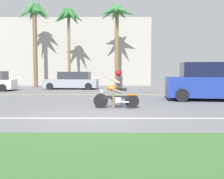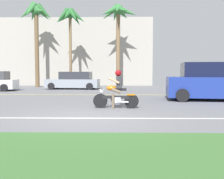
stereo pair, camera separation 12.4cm
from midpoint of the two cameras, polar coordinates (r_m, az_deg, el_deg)
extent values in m
cube|color=slate|center=(11.02, -3.43, -3.64)|extent=(56.00, 30.00, 0.04)
cube|color=#3D6B33|center=(4.13, -11.37, -15.92)|extent=(56.00, 3.80, 0.06)
cube|color=silver|center=(7.99, -5.14, -6.36)|extent=(50.40, 0.12, 0.01)
cube|color=yellow|center=(16.10, -2.02, -1.16)|extent=(50.40, 0.12, 0.01)
cylinder|color=black|center=(10.18, -2.27, -2.53)|extent=(0.57, 0.12, 0.57)
cylinder|color=black|center=(10.10, 4.71, -2.59)|extent=(0.57, 0.12, 0.57)
cylinder|color=#B7BAC1|center=(10.14, -1.74, -1.22)|extent=(0.26, 0.06, 0.50)
cube|color=black|center=(10.11, 1.21, -1.71)|extent=(1.04, 0.16, 0.11)
cube|color=#B7BAC1|center=(10.12, 1.47, -2.35)|extent=(0.32, 0.21, 0.23)
ellipsoid|color=#B76614|center=(10.09, 0.24, 0.34)|extent=(0.42, 0.23, 0.21)
cube|color=black|center=(10.07, 2.29, 0.00)|extent=(0.47, 0.24, 0.09)
cube|color=#B76614|center=(10.08, 4.61, -1.14)|extent=(0.31, 0.17, 0.06)
cylinder|color=#B7BAC1|center=(10.12, -1.32, 0.10)|extent=(0.07, 0.59, 0.03)
sphere|color=#B7BAC1|center=(10.14, -1.96, -0.53)|extent=(0.13, 0.13, 0.13)
cylinder|color=#B7BAC1|center=(10.00, 2.69, -2.81)|extent=(0.48, 0.10, 0.07)
cube|color=#2D2D33|center=(10.06, 1.97, 1.63)|extent=(0.23, 0.32, 0.47)
sphere|color=maroon|center=(10.05, 1.76, 3.68)|extent=(0.25, 0.25, 0.25)
cylinder|color=brown|center=(10.18, 1.35, -0.22)|extent=(0.39, 0.15, 0.24)
cylinder|color=brown|center=(9.99, 1.28, -0.30)|extent=(0.39, 0.15, 0.24)
cylinder|color=brown|center=(10.00, 0.62, -2.62)|extent=(0.11, 0.11, 0.58)
cylinder|color=brown|center=(10.25, 0.50, -2.65)|extent=(0.20, 0.12, 0.32)
cylinder|color=tan|center=(10.26, 0.96, 2.07)|extent=(0.43, 0.11, 0.27)
cylinder|color=tan|center=(9.88, 0.82, 2.00)|extent=(0.43, 0.11, 0.27)
cube|color=navy|center=(13.91, 22.05, 0.54)|extent=(4.86, 2.49, 1.00)
cube|color=black|center=(13.91, 22.52, 4.09)|extent=(3.53, 2.06, 0.73)
cylinder|color=black|center=(14.58, 14.68, -0.57)|extent=(0.66, 0.30, 0.64)
cylinder|color=black|center=(12.67, 15.69, -1.25)|extent=(0.66, 0.30, 0.64)
cylinder|color=black|center=(21.86, -21.31, 0.63)|extent=(0.57, 0.22, 0.56)
cylinder|color=black|center=(20.31, -22.76, 0.37)|extent=(0.57, 0.22, 0.56)
cube|color=#8C939E|center=(21.77, -8.55, 1.40)|extent=(4.49, 2.07, 0.68)
cube|color=#2D2F36|center=(21.69, -7.89, 3.12)|extent=(2.63, 1.70, 0.62)
cylinder|color=black|center=(22.36, -4.08, 0.96)|extent=(0.57, 0.21, 0.56)
cylinder|color=black|center=(23.05, -11.86, 0.97)|extent=(0.57, 0.21, 0.56)
cylinder|color=black|center=(20.59, -4.84, 0.70)|extent=(0.57, 0.21, 0.56)
cylinder|color=black|center=(21.34, -13.23, 0.72)|extent=(0.57, 0.21, 0.56)
cylinder|color=brown|center=(23.95, -9.09, 8.35)|extent=(0.26, 0.26, 6.61)
sphere|color=#28662D|center=(24.44, -9.18, 16.09)|extent=(0.67, 0.67, 0.67)
cone|color=#28662D|center=(24.21, -7.47, 15.79)|extent=(1.66, 0.75, 1.45)
cone|color=#28662D|center=(24.91, -7.97, 15.44)|extent=(1.36, 1.63, 1.51)
cone|color=#28662D|center=(25.10, -9.11, 15.34)|extent=(0.81, 1.75, 1.26)
cone|color=#28662D|center=(24.84, -10.53, 15.45)|extent=(1.76, 1.30, 1.23)
cone|color=#28662D|center=(24.21, -10.88, 15.75)|extent=(1.59, 1.18, 1.59)
cone|color=#28662D|center=(23.74, -9.83, 16.00)|extent=(0.89, 1.74, 1.34)
cone|color=#28662D|center=(23.76, -8.43, 16.01)|extent=(1.38, 1.64, 1.48)
cylinder|color=brown|center=(25.56, -16.27, 8.68)|extent=(0.40, 0.40, 7.24)
sphere|color=#337538|center=(26.12, -16.43, 16.61)|extent=(1.03, 1.03, 1.03)
cone|color=#337538|center=(25.93, -14.64, 16.29)|extent=(1.74, 0.80, 1.69)
cone|color=#337538|center=(26.55, -15.01, 15.99)|extent=(1.57, 1.86, 1.47)
cone|color=#337538|center=(26.81, -16.94, 15.83)|extent=(1.52, 1.80, 1.61)
cone|color=#337538|center=(26.16, -18.21, 16.11)|extent=(1.78, 0.95, 1.69)
cone|color=#337538|center=(25.51, -17.68, 16.45)|extent=(1.28, 1.76, 1.72)
cone|color=#337538|center=(25.37, -15.66, 16.55)|extent=(1.69, 1.80, 0.94)
cylinder|color=brown|center=(24.04, 1.52, 9.04)|extent=(0.37, 0.37, 7.15)
sphere|color=#337538|center=(24.62, 1.54, 17.36)|extent=(0.97, 0.97, 0.97)
cone|color=#337538|center=(24.58, 3.55, 16.88)|extent=(1.96, 0.69, 1.23)
cone|color=#337538|center=(25.27, 2.54, 16.52)|extent=(1.58, 2.01, 1.26)
cone|color=#337538|center=(25.35, 1.00, 16.49)|extent=(1.14, 2.01, 1.56)
cone|color=#337538|center=(24.95, -0.23, 16.69)|extent=(1.99, 1.46, 1.54)
cone|color=#337538|center=(24.22, -0.28, 17.08)|extent=(2.03, 1.46, 1.42)
cone|color=#337538|center=(23.77, 1.39, 17.33)|extent=(0.81, 2.00, 1.22)
cone|color=#337538|center=(23.88, 2.58, 17.27)|extent=(1.54, 2.02, 1.13)
cube|color=#A8A399|center=(29.28, -7.39, 8.06)|extent=(16.15, 4.00, 7.13)
camera|label=1|loc=(0.06, -89.70, 0.02)|focal=41.03mm
camera|label=2|loc=(0.06, 90.30, -0.02)|focal=41.03mm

